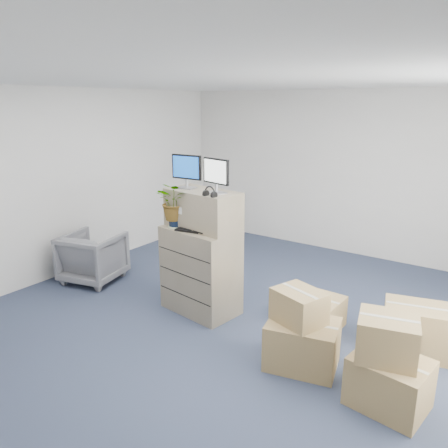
# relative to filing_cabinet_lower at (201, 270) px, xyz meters

# --- Properties ---
(ground) EXTENTS (7.00, 7.00, 0.00)m
(ground) POSITION_rel_filing_cabinet_lower_xyz_m (0.49, -0.23, -0.54)
(ground) COLOR #293049
(ground) RESTS_ON ground
(wall_back) EXTENTS (6.00, 0.02, 2.80)m
(wall_back) POSITION_rel_filing_cabinet_lower_xyz_m (0.49, 3.28, 0.86)
(wall_back) COLOR silver
(wall_back) RESTS_ON ground
(filing_cabinet_lower) EXTENTS (1.00, 0.69, 1.09)m
(filing_cabinet_lower) POSITION_rel_filing_cabinet_lower_xyz_m (0.00, 0.00, 0.00)
(filing_cabinet_lower) COLOR #84785B
(filing_cabinet_lower) RESTS_ON ground
(filing_cabinet_upper) EXTENTS (0.98, 0.59, 0.47)m
(filing_cabinet_upper) POSITION_rel_filing_cabinet_lower_xyz_m (0.01, 0.05, 0.78)
(filing_cabinet_upper) COLOR #84785B
(filing_cabinet_upper) RESTS_ON filing_cabinet_lower
(monitor_left) EXTENTS (0.42, 0.17, 0.41)m
(monitor_left) POSITION_rel_filing_cabinet_lower_xyz_m (-0.24, 0.05, 1.24)
(monitor_left) COLOR #99999E
(monitor_left) RESTS_ON filing_cabinet_upper
(monitor_right) EXTENTS (0.41, 0.20, 0.41)m
(monitor_right) POSITION_rel_filing_cabinet_lower_xyz_m (0.23, 0.01, 1.24)
(monitor_right) COLOR #99999E
(monitor_right) RESTS_ON filing_cabinet_upper
(headphones) EXTENTS (0.16, 0.04, 0.16)m
(headphones) POSITION_rel_filing_cabinet_lower_xyz_m (0.28, -0.17, 1.05)
(headphones) COLOR black
(headphones) RESTS_ON filing_cabinet_upper
(keyboard) EXTENTS (0.47, 0.26, 0.02)m
(keyboard) POSITION_rel_filing_cabinet_lower_xyz_m (0.01, -0.13, 0.55)
(keyboard) COLOR black
(keyboard) RESTS_ON filing_cabinet_lower
(mouse) EXTENTS (0.11, 0.08, 0.03)m
(mouse) POSITION_rel_filing_cabinet_lower_xyz_m (0.29, -0.11, 0.56)
(mouse) COLOR silver
(mouse) RESTS_ON filing_cabinet_lower
(water_bottle) EXTENTS (0.08, 0.08, 0.29)m
(water_bottle) POSITION_rel_filing_cabinet_lower_xyz_m (0.10, 0.03, 0.69)
(water_bottle) COLOR #96999E
(water_bottle) RESTS_ON filing_cabinet_lower
(phone_dock) EXTENTS (0.07, 0.06, 0.14)m
(phone_dock) POSITION_rel_filing_cabinet_lower_xyz_m (-0.06, 0.05, 0.59)
(phone_dock) COLOR silver
(phone_dock) RESTS_ON filing_cabinet_lower
(external_drive) EXTENTS (0.27, 0.24, 0.07)m
(external_drive) POSITION_rel_filing_cabinet_lower_xyz_m (0.35, 0.10, 0.58)
(external_drive) COLOR black
(external_drive) RESTS_ON filing_cabinet_lower
(tissue_box) EXTENTS (0.27, 0.16, 0.09)m
(tissue_box) POSITION_rel_filing_cabinet_lower_xyz_m (0.32, 0.05, 0.66)
(tissue_box) COLOR #437DE7
(tissue_box) RESTS_ON external_drive
(potted_plant) EXTENTS (0.44, 0.49, 0.45)m
(potted_plant) POSITION_rel_filing_cabinet_lower_xyz_m (-0.30, -0.11, 0.80)
(potted_plant) COLOR #AABE99
(potted_plant) RESTS_ON filing_cabinet_lower
(office_chair) EXTENTS (0.93, 0.89, 0.80)m
(office_chair) POSITION_rel_filing_cabinet_lower_xyz_m (-1.91, -0.15, -0.14)
(office_chair) COLOR slate
(office_chair) RESTS_ON ground
(cardboard_boxes) EXTENTS (1.82, 1.68, 0.83)m
(cardboard_boxes) POSITION_rel_filing_cabinet_lower_xyz_m (2.04, -0.09, -0.23)
(cardboard_boxes) COLOR #9B7C4A
(cardboard_boxes) RESTS_ON ground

